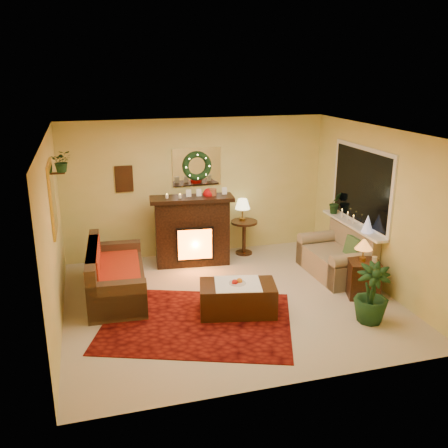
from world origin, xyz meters
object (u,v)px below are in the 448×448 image
object	(u,v)px
loveseat	(336,252)
side_table_round	(244,238)
sofa	(116,270)
coffee_table	(238,300)
fireplace	(192,235)
end_table_square	(363,280)

from	to	relation	value
loveseat	side_table_round	bearing A→B (deg)	129.32
sofa	coffee_table	xyz separation A→B (m)	(1.66, -1.11, -0.22)
fireplace	end_table_square	distance (m)	3.11
sofa	fireplace	bearing A→B (deg)	37.91
side_table_round	end_table_square	world-z (taller)	side_table_round
sofa	fireplace	xyz separation A→B (m)	(1.44, 0.98, 0.12)
fireplace	side_table_round	xyz separation A→B (m)	(1.07, 0.24, -0.23)
fireplace	coffee_table	distance (m)	2.13
sofa	fireplace	distance (m)	1.74
fireplace	end_table_square	world-z (taller)	fireplace
sofa	coffee_table	size ratio (longest dim) A/B	1.74
loveseat	side_table_round	xyz separation A→B (m)	(-1.22, 1.41, -0.09)
sofa	side_table_round	xyz separation A→B (m)	(2.51, 1.21, -0.11)
fireplace	end_table_square	xyz separation A→B (m)	(2.31, -2.06, -0.28)
sofa	end_table_square	distance (m)	3.90
fireplace	side_table_round	distance (m)	1.12
sofa	loveseat	world-z (taller)	sofa
side_table_round	end_table_square	distance (m)	2.61
sofa	end_table_square	xyz separation A→B (m)	(3.75, -1.08, -0.16)
end_table_square	coffee_table	distance (m)	2.09
end_table_square	fireplace	bearing A→B (deg)	138.28
side_table_round	coffee_table	xyz separation A→B (m)	(-0.85, -2.33, -0.11)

